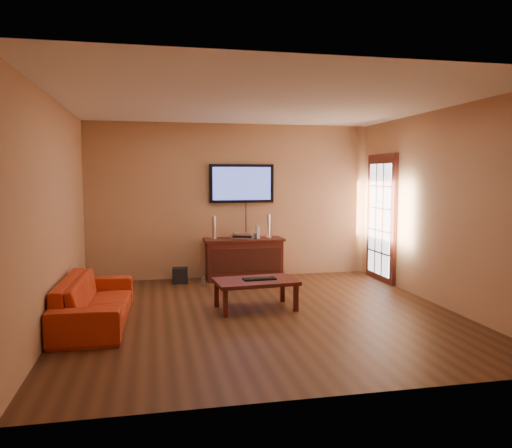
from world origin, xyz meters
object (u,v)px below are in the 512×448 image
object	(u,v)px
speaker_left	(214,228)
subwoofer	(180,275)
media_console	(244,259)
av_receiver	(244,236)
television	(242,184)
game_console	(258,232)
sofa	(95,293)
coffee_table	(255,283)
bottle	(203,281)
keyboard	(259,279)
speaker_right	(268,227)

from	to	relation	value
speaker_left	subwoofer	bearing A→B (deg)	-168.93
media_console	av_receiver	xyz separation A→B (m)	(-0.00, -0.00, 0.40)
television	game_console	xyz separation A→B (m)	(0.24, -0.25, -0.83)
sofa	subwoofer	world-z (taller)	sofa
coffee_table	bottle	bearing A→B (deg)	109.98
av_receiver	keyboard	bearing A→B (deg)	-70.31
sofa	coffee_table	bearing A→B (deg)	-81.00
game_console	subwoofer	size ratio (longest dim) A/B	0.89
speaker_left	speaker_right	world-z (taller)	speaker_right
sofa	speaker_left	distance (m)	2.89
av_receiver	subwoofer	xyz separation A→B (m)	(-1.10, -0.08, -0.63)
sofa	av_receiver	world-z (taller)	av_receiver
speaker_right	television	bearing A→B (deg)	155.87
sofa	speaker_right	size ratio (longest dim) A/B	4.80
media_console	speaker_left	size ratio (longest dim) A/B	3.50
media_console	sofa	world-z (taller)	sofa
media_console	bottle	xyz separation A→B (m)	(-0.75, -0.45, -0.27)
television	sofa	xyz separation A→B (m)	(-2.24, -2.45, -1.28)
coffee_table	sofa	size ratio (longest dim) A/B	0.58
speaker_right	av_receiver	bearing A→B (deg)	-176.86
coffee_table	speaker_left	xyz separation A→B (m)	(-0.31, 2.00, 0.55)
game_console	keyboard	xyz separation A→B (m)	(-0.38, -1.94, -0.41)
coffee_table	sofa	xyz separation A→B (m)	(-2.04, -0.26, 0.03)
coffee_table	game_console	world-z (taller)	game_console
television	game_console	distance (m)	0.90
bottle	media_console	bearing A→B (deg)	30.61
av_receiver	bottle	xyz separation A→B (m)	(-0.75, -0.44, -0.67)
television	sofa	distance (m)	3.56
speaker_right	subwoofer	size ratio (longest dim) A/B	1.61
television	keyboard	size ratio (longest dim) A/B	2.56
media_console	sofa	size ratio (longest dim) A/B	0.70
coffee_table	av_receiver	bearing A→B (deg)	84.28
speaker_right	game_console	distance (m)	0.22
media_console	bottle	distance (m)	0.92
sofa	keyboard	distance (m)	2.11
television	bottle	distance (m)	1.87
speaker_left	av_receiver	bearing A→B (deg)	-4.04
television	game_console	bearing A→B (deg)	-46.11
sofa	bottle	xyz separation A→B (m)	(1.49, 1.78, -0.29)
game_console	media_console	bearing A→B (deg)	172.34
television	speaker_right	distance (m)	0.90
media_console	game_console	world-z (taller)	game_console
television	media_console	bearing A→B (deg)	-90.00
speaker_left	coffee_table	bearing A→B (deg)	-81.07
coffee_table	subwoofer	world-z (taller)	coffee_table
coffee_table	media_console	bearing A→B (deg)	84.18
television	coffee_table	distance (m)	2.56
game_console	keyboard	size ratio (longest dim) A/B	0.50
keyboard	av_receiver	bearing A→B (deg)	85.86
television	speaker_left	distance (m)	0.94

